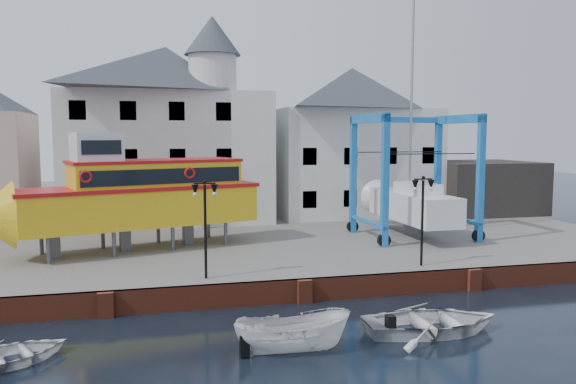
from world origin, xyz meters
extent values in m
plane|color=black|center=(0.00, 0.00, 0.00)|extent=(140.00, 140.00, 0.00)
cube|color=#615E5A|center=(0.00, 11.00, 0.50)|extent=(44.00, 22.00, 1.00)
cube|color=maroon|center=(0.00, 0.12, 0.50)|extent=(44.00, 0.25, 1.00)
cube|color=maroon|center=(-8.00, -0.05, 0.50)|extent=(0.60, 0.36, 1.00)
cube|color=maroon|center=(0.00, -0.05, 0.50)|extent=(0.60, 0.36, 1.00)
cube|color=maroon|center=(8.00, -0.05, 0.50)|extent=(0.60, 0.36, 1.00)
cube|color=white|center=(-5.00, 18.50, 5.50)|extent=(14.00, 8.00, 9.00)
pyramid|color=#343A43|center=(-5.00, 18.50, 11.60)|extent=(14.00, 8.00, 3.20)
cube|color=black|center=(-10.50, 14.54, 2.60)|extent=(1.00, 0.08, 1.20)
cube|color=black|center=(-7.50, 14.54, 2.60)|extent=(1.00, 0.08, 1.20)
cube|color=black|center=(-4.50, 14.54, 2.60)|extent=(1.00, 0.08, 1.20)
cube|color=black|center=(-1.50, 14.54, 2.60)|extent=(1.00, 0.08, 1.20)
cube|color=black|center=(-10.50, 14.54, 5.60)|extent=(1.00, 0.08, 1.20)
cube|color=black|center=(-7.50, 14.54, 5.60)|extent=(1.00, 0.08, 1.20)
cube|color=black|center=(-4.50, 14.54, 5.60)|extent=(1.00, 0.08, 1.20)
cube|color=black|center=(-1.50, 14.54, 5.60)|extent=(1.00, 0.08, 1.20)
cube|color=black|center=(-10.50, 14.54, 8.60)|extent=(1.00, 0.08, 1.20)
cube|color=black|center=(-7.50, 14.54, 8.60)|extent=(1.00, 0.08, 1.20)
cube|color=black|center=(-4.50, 14.54, 8.60)|extent=(1.00, 0.08, 1.20)
cube|color=black|center=(-1.50, 14.54, 8.60)|extent=(1.00, 0.08, 1.20)
cylinder|color=white|center=(-2.00, 16.10, 11.20)|extent=(3.20, 3.20, 2.40)
cone|color=#343A43|center=(-2.00, 16.10, 13.70)|extent=(3.80, 3.80, 2.60)
cube|color=white|center=(9.00, 19.00, 5.00)|extent=(12.00, 8.00, 8.00)
pyramid|color=#343A43|center=(9.00, 19.00, 10.60)|extent=(12.00, 8.00, 3.20)
cube|color=black|center=(4.50, 15.04, 2.60)|extent=(1.00, 0.08, 1.20)
cube|color=black|center=(7.50, 15.04, 2.60)|extent=(1.00, 0.08, 1.20)
cube|color=black|center=(10.50, 15.04, 2.60)|extent=(1.00, 0.08, 1.20)
cube|color=black|center=(13.50, 15.04, 2.60)|extent=(1.00, 0.08, 1.20)
cube|color=black|center=(4.50, 15.04, 5.60)|extent=(1.00, 0.08, 1.20)
cube|color=black|center=(7.50, 15.04, 5.60)|extent=(1.00, 0.08, 1.20)
cube|color=black|center=(10.50, 15.04, 5.60)|extent=(1.00, 0.08, 1.20)
cube|color=black|center=(13.50, 15.04, 5.60)|extent=(1.00, 0.08, 1.20)
cube|color=black|center=(19.00, 17.00, 3.00)|extent=(8.00, 7.00, 4.00)
cylinder|color=black|center=(-4.00, 1.20, 3.00)|extent=(0.12, 0.12, 4.00)
cube|color=black|center=(-4.00, 1.20, 5.05)|extent=(0.90, 0.06, 0.06)
sphere|color=black|center=(-4.00, 1.20, 5.12)|extent=(0.16, 0.16, 0.16)
cone|color=black|center=(-4.40, 1.20, 4.78)|extent=(0.32, 0.32, 0.45)
sphere|color=silver|center=(-4.40, 1.20, 4.60)|extent=(0.18, 0.18, 0.18)
cone|color=black|center=(-3.60, 1.20, 4.78)|extent=(0.32, 0.32, 0.45)
sphere|color=silver|center=(-3.60, 1.20, 4.60)|extent=(0.18, 0.18, 0.18)
cylinder|color=black|center=(6.00, 1.20, 3.00)|extent=(0.12, 0.12, 4.00)
cube|color=black|center=(6.00, 1.20, 5.05)|extent=(0.90, 0.06, 0.06)
sphere|color=black|center=(6.00, 1.20, 5.12)|extent=(0.16, 0.16, 0.16)
cone|color=black|center=(5.60, 1.20, 4.78)|extent=(0.32, 0.32, 0.45)
sphere|color=silver|center=(5.60, 1.20, 4.60)|extent=(0.18, 0.18, 0.18)
cone|color=black|center=(6.40, 1.20, 4.78)|extent=(0.32, 0.32, 0.45)
sphere|color=silver|center=(6.40, 1.20, 4.60)|extent=(0.18, 0.18, 0.18)
cylinder|color=#59595E|center=(-10.97, 5.65, 1.65)|extent=(0.25, 0.25, 1.31)
cylinder|color=#59595E|center=(-11.69, 7.98, 1.65)|extent=(0.25, 0.25, 1.31)
cylinder|color=#59595E|center=(-8.06, 6.54, 1.65)|extent=(0.25, 0.25, 1.31)
cylinder|color=#59595E|center=(-8.77, 8.87, 1.65)|extent=(0.25, 0.25, 1.31)
cylinder|color=#59595E|center=(-5.15, 7.43, 1.65)|extent=(0.25, 0.25, 1.31)
cylinder|color=#59595E|center=(-5.86, 9.76, 1.65)|extent=(0.25, 0.25, 1.31)
cylinder|color=#59595E|center=(-2.24, 8.33, 1.65)|extent=(0.25, 0.25, 1.31)
cylinder|color=#59595E|center=(-2.95, 10.66, 1.65)|extent=(0.25, 0.25, 1.31)
cube|color=#59595E|center=(-10.91, 6.94, 1.65)|extent=(0.63, 0.57, 1.31)
cube|color=#59595E|center=(-7.59, 7.96, 1.65)|extent=(0.63, 0.57, 1.31)
cube|color=#59595E|center=(-4.26, 8.98, 1.65)|extent=(0.63, 0.57, 1.31)
cube|color=gold|center=(-6.75, 8.22, 3.26)|extent=(12.61, 6.73, 1.91)
cube|color=#B21314|center=(-6.75, 8.22, 4.31)|extent=(12.91, 6.94, 0.19)
cube|color=gold|center=(-5.92, 8.47, 4.92)|extent=(9.19, 5.38, 1.39)
cube|color=black|center=(-5.48, 7.03, 4.96)|extent=(8.00, 2.51, 0.78)
cube|color=black|center=(-6.36, 9.91, 4.96)|extent=(8.00, 2.51, 0.78)
cube|color=#B21314|center=(-5.92, 8.47, 5.69)|extent=(9.38, 5.51, 0.16)
cube|color=silver|center=(-8.83, 7.58, 6.40)|extent=(2.83, 2.83, 1.58)
cube|color=black|center=(-8.49, 6.47, 6.47)|extent=(1.83, 0.61, 0.70)
torus|color=#B21314|center=(-9.21, 5.83, 5.09)|extent=(0.62, 0.30, 0.61)
torus|color=#B21314|center=(-4.22, 7.36, 5.09)|extent=(0.62, 0.30, 0.61)
cube|color=#104EAF|center=(6.06, 5.68, 4.60)|extent=(0.36, 0.36, 7.20)
cylinder|color=black|center=(6.06, 5.68, 1.36)|extent=(0.72, 0.27, 0.72)
cube|color=#104EAF|center=(6.01, 10.47, 4.60)|extent=(0.36, 0.36, 7.20)
cylinder|color=black|center=(6.01, 10.47, 1.36)|extent=(0.72, 0.27, 0.72)
cube|color=#104EAF|center=(11.87, 5.75, 4.60)|extent=(0.36, 0.36, 7.20)
cylinder|color=black|center=(11.87, 5.75, 1.36)|extent=(0.72, 0.27, 0.72)
cube|color=#104EAF|center=(11.82, 10.53, 4.60)|extent=(0.36, 0.36, 7.20)
cylinder|color=black|center=(11.82, 10.53, 1.36)|extent=(0.72, 0.27, 0.72)
cube|color=#104EAF|center=(6.04, 8.08, 8.02)|extent=(0.42, 5.15, 0.50)
cube|color=#104EAF|center=(6.04, 8.08, 2.03)|extent=(0.31, 5.14, 0.22)
cube|color=#104EAF|center=(11.85, 8.14, 8.02)|extent=(0.42, 5.15, 0.50)
cube|color=#104EAF|center=(11.85, 8.14, 2.03)|extent=(0.31, 5.14, 0.22)
cube|color=#104EAF|center=(8.91, 10.50, 8.02)|extent=(6.17, 0.43, 0.36)
cube|color=silver|center=(8.94, 8.11, 2.85)|extent=(2.45, 7.74, 1.65)
cone|color=silver|center=(8.89, 12.68, 2.85)|extent=(2.38, 1.67, 2.37)
cube|color=#59595E|center=(8.94, 8.11, 1.67)|extent=(0.27, 1.85, 0.72)
cube|color=silver|center=(8.95, 7.59, 3.98)|extent=(1.68, 3.10, 0.62)
cylinder|color=#99999E|center=(8.94, 8.62, 9.33)|extent=(0.16, 0.16, 11.31)
cube|color=black|center=(8.96, 6.26, 6.02)|extent=(5.57, 0.18, 0.05)
cube|color=black|center=(8.92, 9.96, 6.02)|extent=(5.57, 0.18, 0.05)
imported|color=silver|center=(-1.80, -5.17, 0.00)|extent=(3.94, 1.71, 1.49)
imported|color=silver|center=(3.50, -4.55, 0.00)|extent=(5.16, 3.81, 1.03)
imported|color=silver|center=(-10.65, -4.01, 0.00)|extent=(4.50, 4.04, 0.77)
camera|label=1|loc=(-6.13, -22.32, 7.05)|focal=35.00mm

